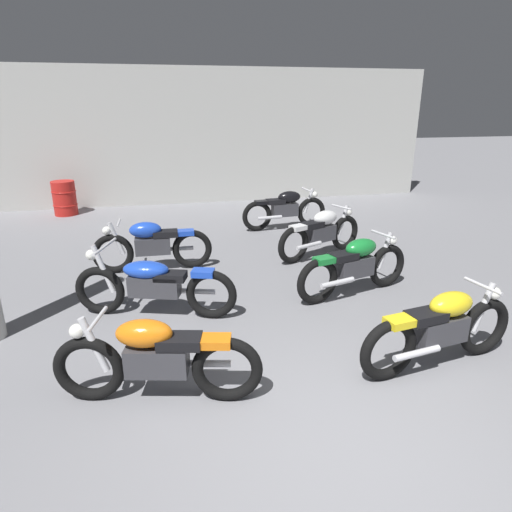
{
  "coord_description": "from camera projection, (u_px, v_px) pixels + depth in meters",
  "views": [
    {
      "loc": [
        -1.37,
        -2.63,
        2.7
      ],
      "look_at": [
        0.0,
        3.4,
        0.55
      ],
      "focal_mm": 31.08,
      "sensor_mm": 36.0,
      "label": 1
    }
  ],
  "objects": [
    {
      "name": "motorcycle_right_row_2",
      "position": [
        321.0,
        232.0,
        8.08
      ],
      "size": [
        1.85,
        0.89,
        0.88
      ],
      "color": "black",
      "rests_on": "ground"
    },
    {
      "name": "motorcycle_left_row_0",
      "position": [
        156.0,
        358.0,
        4.11
      ],
      "size": [
        1.94,
        0.63,
        0.88
      ],
      "color": "black",
      "rests_on": "ground"
    },
    {
      "name": "ground_plane",
      "position": [
        348.0,
        454.0,
        3.6
      ],
      "size": [
        60.0,
        60.0,
        0.0
      ],
      "primitive_type": "plane",
      "color": "gray"
    },
    {
      "name": "back_wall",
      "position": [
        204.0,
        137.0,
        12.14
      ],
      "size": [
        12.87,
        0.24,
        3.6
      ],
      "primitive_type": "cube",
      "color": "#B2B2AD",
      "rests_on": "ground"
    },
    {
      "name": "motorcycle_right_row_3",
      "position": [
        285.0,
        209.0,
        9.86
      ],
      "size": [
        1.97,
        0.51,
        0.88
      ],
      "color": "black",
      "rests_on": "ground"
    },
    {
      "name": "motorcycle_left_row_2",
      "position": [
        152.0,
        244.0,
        7.38
      ],
      "size": [
        1.97,
        0.48,
        0.88
      ],
      "color": "black",
      "rests_on": "ground"
    },
    {
      "name": "motorcycle_left_row_1",
      "position": [
        154.0,
        284.0,
        5.78
      ],
      "size": [
        2.1,
        0.9,
        0.97
      ],
      "color": "black",
      "rests_on": "ground"
    },
    {
      "name": "motorcycle_right_row_1",
      "position": [
        355.0,
        265.0,
        6.44
      ],
      "size": [
        1.93,
        0.71,
        0.88
      ],
      "color": "black",
      "rests_on": "ground"
    },
    {
      "name": "motorcycle_right_row_0",
      "position": [
        441.0,
        327.0,
        4.66
      ],
      "size": [
        1.96,
        0.59,
        0.88
      ],
      "color": "black",
      "rests_on": "ground"
    },
    {
      "name": "oil_drum",
      "position": [
        65.0,
        198.0,
        11.1
      ],
      "size": [
        0.59,
        0.59,
        0.85
      ],
      "color": "red",
      "rests_on": "ground"
    }
  ]
}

